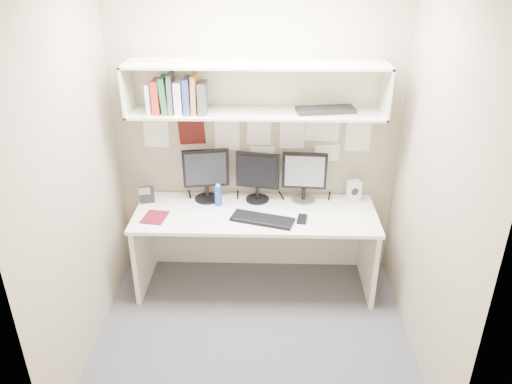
{
  "coord_description": "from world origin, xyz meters",
  "views": [
    {
      "loc": [
        0.11,
        -2.97,
        2.72
      ],
      "look_at": [
        0.01,
        0.35,
        1.06
      ],
      "focal_mm": 35.0,
      "sensor_mm": 36.0,
      "label": 1
    }
  ],
  "objects_px": {
    "monitor_left": "(206,173)",
    "monitor_center": "(257,175)",
    "maroon_notebook": "(155,217)",
    "monitor_right": "(304,175)",
    "speaker": "(354,191)",
    "desk": "(255,249)",
    "keyboard": "(262,219)",
    "desk_phone": "(147,195)"
  },
  "relations": [
    {
      "from": "monitor_left",
      "to": "speaker",
      "type": "bearing_deg",
      "value": -9.61
    },
    {
      "from": "monitor_right",
      "to": "keyboard",
      "type": "height_order",
      "value": "monitor_right"
    },
    {
      "from": "monitor_left",
      "to": "monitor_center",
      "type": "height_order",
      "value": "monitor_left"
    },
    {
      "from": "keyboard",
      "to": "maroon_notebook",
      "type": "bearing_deg",
      "value": -164.89
    },
    {
      "from": "monitor_left",
      "to": "monitor_center",
      "type": "xyz_separation_m",
      "value": [
        0.44,
        0.0,
        -0.01
      ]
    },
    {
      "from": "monitor_center",
      "to": "desk_phone",
      "type": "xyz_separation_m",
      "value": [
        -0.95,
        -0.05,
        -0.18
      ]
    },
    {
      "from": "monitor_left",
      "to": "speaker",
      "type": "relative_size",
      "value": 2.42
    },
    {
      "from": "monitor_right",
      "to": "desk",
      "type": "bearing_deg",
      "value": -147.69
    },
    {
      "from": "desk",
      "to": "keyboard",
      "type": "relative_size",
      "value": 4.0
    },
    {
      "from": "speaker",
      "to": "monitor_center",
      "type": "bearing_deg",
      "value": 160.18
    },
    {
      "from": "desk_phone",
      "to": "monitor_left",
      "type": "bearing_deg",
      "value": -9.75
    },
    {
      "from": "desk_phone",
      "to": "monitor_center",
      "type": "bearing_deg",
      "value": -12.46
    },
    {
      "from": "desk",
      "to": "monitor_right",
      "type": "relative_size",
      "value": 4.57
    },
    {
      "from": "monitor_left",
      "to": "desk_phone",
      "type": "distance_m",
      "value": 0.55
    },
    {
      "from": "monitor_right",
      "to": "speaker",
      "type": "bearing_deg",
      "value": 3.68
    },
    {
      "from": "monitor_right",
      "to": "desk_phone",
      "type": "height_order",
      "value": "monitor_right"
    },
    {
      "from": "monitor_left",
      "to": "desk_phone",
      "type": "bearing_deg",
      "value": 176.42
    },
    {
      "from": "monitor_left",
      "to": "monitor_right",
      "type": "bearing_deg",
      "value": -9.5
    },
    {
      "from": "desk",
      "to": "monitor_left",
      "type": "bearing_deg",
      "value": 152.73
    },
    {
      "from": "speaker",
      "to": "monitor_left",
      "type": "bearing_deg",
      "value": 160.24
    },
    {
      "from": "speaker",
      "to": "monitor_right",
      "type": "bearing_deg",
      "value": 160.04
    },
    {
      "from": "monitor_right",
      "to": "monitor_left",
      "type": "bearing_deg",
      "value": -176.02
    },
    {
      "from": "keyboard",
      "to": "desk_phone",
      "type": "relative_size",
      "value": 3.31
    },
    {
      "from": "monitor_left",
      "to": "desk",
      "type": "bearing_deg",
      "value": -36.78
    },
    {
      "from": "maroon_notebook",
      "to": "keyboard",
      "type": "bearing_deg",
      "value": 6.61
    },
    {
      "from": "keyboard",
      "to": "maroon_notebook",
      "type": "relative_size",
      "value": 2.29
    },
    {
      "from": "maroon_notebook",
      "to": "desk_phone",
      "type": "height_order",
      "value": "desk_phone"
    },
    {
      "from": "monitor_center",
      "to": "maroon_notebook",
      "type": "distance_m",
      "value": 0.92
    },
    {
      "from": "monitor_right",
      "to": "speaker",
      "type": "relative_size",
      "value": 2.32
    },
    {
      "from": "monitor_right",
      "to": "speaker",
      "type": "height_order",
      "value": "monitor_right"
    },
    {
      "from": "monitor_left",
      "to": "desk_phone",
      "type": "relative_size",
      "value": 3.01
    },
    {
      "from": "maroon_notebook",
      "to": "monitor_center",
      "type": "bearing_deg",
      "value": 31.04
    },
    {
      "from": "keyboard",
      "to": "desk_phone",
      "type": "xyz_separation_m",
      "value": [
        -1.0,
        0.32,
        0.05
      ]
    },
    {
      "from": "speaker",
      "to": "desk_phone",
      "type": "xyz_separation_m",
      "value": [
        -1.78,
        -0.05,
        -0.04
      ]
    },
    {
      "from": "monitor_right",
      "to": "keyboard",
      "type": "xyz_separation_m",
      "value": [
        -0.35,
        -0.37,
        -0.23
      ]
    },
    {
      "from": "monitor_center",
      "to": "monitor_right",
      "type": "distance_m",
      "value": 0.4
    },
    {
      "from": "maroon_notebook",
      "to": "desk_phone",
      "type": "xyz_separation_m",
      "value": [
        -0.13,
        0.29,
        0.05
      ]
    },
    {
      "from": "monitor_right",
      "to": "maroon_notebook",
      "type": "distance_m",
      "value": 1.29
    },
    {
      "from": "keyboard",
      "to": "desk_phone",
      "type": "bearing_deg",
      "value": 178.97
    },
    {
      "from": "desk",
      "to": "monitor_left",
      "type": "relative_size",
      "value": 4.39
    },
    {
      "from": "speaker",
      "to": "desk_phone",
      "type": "bearing_deg",
      "value": 161.99
    },
    {
      "from": "monitor_center",
      "to": "keyboard",
      "type": "bearing_deg",
      "value": -71.08
    }
  ]
}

